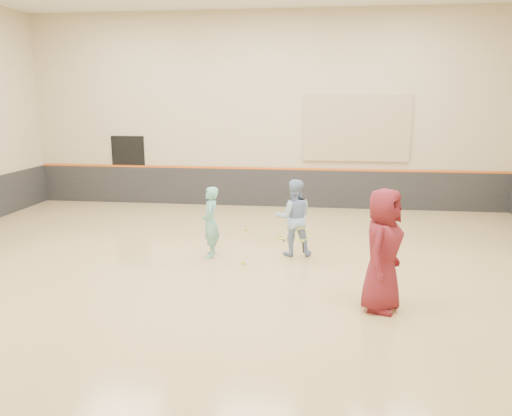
# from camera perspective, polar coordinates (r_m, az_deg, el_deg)

# --- Properties ---
(room) EXTENTS (15.04, 12.04, 6.22)m
(room) POSITION_cam_1_polar(r_m,az_deg,el_deg) (10.09, -2.75, -2.28)
(room) COLOR tan
(room) RESTS_ON ground
(wainscot_back) EXTENTS (14.90, 0.04, 1.20)m
(wainscot_back) POSITION_cam_1_polar(r_m,az_deg,el_deg) (15.92, 1.02, 2.33)
(wainscot_back) COLOR #232326
(wainscot_back) RESTS_ON floor
(accent_stripe) EXTENTS (14.90, 0.03, 0.06)m
(accent_stripe) POSITION_cam_1_polar(r_m,az_deg,el_deg) (15.81, 1.02, 4.54)
(accent_stripe) COLOR #D85914
(accent_stripe) RESTS_ON wall_back
(acoustic_panel) EXTENTS (3.20, 0.08, 2.00)m
(acoustic_panel) POSITION_cam_1_polar(r_m,az_deg,el_deg) (15.62, 11.42, 8.93)
(acoustic_panel) COLOR tan
(acoustic_panel) RESTS_ON wall_back
(doorway) EXTENTS (1.10, 0.05, 2.20)m
(doorway) POSITION_cam_1_polar(r_m,az_deg,el_deg) (16.94, -14.32, 4.27)
(doorway) COLOR black
(doorway) RESTS_ON floor
(girl) EXTENTS (0.44, 0.60, 1.53)m
(girl) POSITION_cam_1_polar(r_m,az_deg,el_deg) (10.79, -5.22, -1.61)
(girl) COLOR #71C4B9
(girl) RESTS_ON floor
(instructor) EXTENTS (0.91, 0.76, 1.68)m
(instructor) POSITION_cam_1_polar(r_m,az_deg,el_deg) (10.87, 4.32, -1.10)
(instructor) COLOR #8DABDB
(instructor) RESTS_ON floor
(young_man) EXTENTS (0.97, 1.15, 2.00)m
(young_man) POSITION_cam_1_polar(r_m,az_deg,el_deg) (8.22, 14.29, -4.69)
(young_man) COLOR maroon
(young_man) RESTS_ON floor
(held_racket) EXTENTS (0.43, 0.43, 0.57)m
(held_racket) POSITION_cam_1_polar(r_m,az_deg,el_deg) (10.59, 5.30, -3.01)
(held_racket) COLOR #BFD52E
(held_racket) RESTS_ON instructor
(spare_racket) EXTENTS (0.63, 0.63, 0.07)m
(spare_racket) POSITION_cam_1_polar(r_m,az_deg,el_deg) (12.36, 2.85, -3.30)
(spare_racket) COLOR #B4DC30
(spare_racket) RESTS_ON floor
(ball_under_racket) EXTENTS (0.07, 0.07, 0.07)m
(ball_under_racket) POSITION_cam_1_polar(r_m,az_deg,el_deg) (10.40, -1.50, -6.30)
(ball_under_racket) COLOR yellow
(ball_under_racket) RESTS_ON floor
(ball_in_hand) EXTENTS (0.07, 0.07, 0.07)m
(ball_in_hand) POSITION_cam_1_polar(r_m,az_deg,el_deg) (8.05, 15.24, -3.21)
(ball_in_hand) COLOR #C5CF30
(ball_in_hand) RESTS_ON young_man
(ball_beside_spare) EXTENTS (0.07, 0.07, 0.07)m
(ball_beside_spare) POSITION_cam_1_polar(r_m,az_deg,el_deg) (13.02, -1.21, -2.47)
(ball_beside_spare) COLOR gold
(ball_beside_spare) RESTS_ON floor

